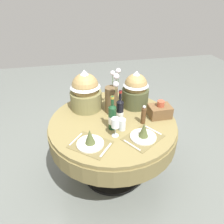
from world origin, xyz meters
TOP-DOWN VIEW (x-y plane):
  - ground at (0.00, 0.00)m, footprint 8.00×8.00m
  - dining_table at (0.00, 0.00)m, footprint 1.33×1.33m
  - place_setting_left at (-0.27, -0.33)m, footprint 0.43×0.42m
  - place_setting_right at (0.21, -0.34)m, footprint 0.43×0.40m
  - flower_vase at (0.03, 0.17)m, footprint 0.18×0.25m
  - wine_bottle_left at (0.06, -0.08)m, footprint 0.07×0.07m
  - wine_bottle_centre at (-0.03, -0.13)m, footprint 0.08×0.08m
  - wine_glass_left at (-0.03, -0.25)m, footprint 0.07×0.07m
  - tumbler_near_left at (0.06, -0.17)m, footprint 0.07×0.07m
  - pepper_mill at (0.29, -0.11)m, footprint 0.05×0.05m
  - gift_tub_back_left at (-0.23, 0.31)m, footprint 0.34×0.34m
  - gift_tub_back_right at (0.31, 0.25)m, footprint 0.30×0.30m
  - woven_basket_side_right at (0.50, -0.03)m, footprint 0.23×0.17m

SIDE VIEW (x-z plane):
  - ground at x=0.00m, z-range 0.00..0.00m
  - dining_table at x=0.00m, z-range 0.23..0.98m
  - place_setting_left at x=-0.27m, z-range 0.71..0.87m
  - place_setting_right at x=0.21m, z-range 0.71..0.87m
  - tumbler_near_left at x=0.06m, z-range 0.75..0.86m
  - woven_basket_side_right at x=0.50m, z-range 0.72..0.91m
  - pepper_mill at x=0.29m, z-range 0.74..0.94m
  - wine_bottle_centre at x=-0.03m, z-range 0.70..1.05m
  - wine_glass_left at x=-0.03m, z-range 0.79..0.98m
  - wine_bottle_left at x=0.06m, z-range 0.70..1.07m
  - flower_vase at x=0.03m, z-range 0.69..1.15m
  - gift_tub_back_right at x=0.31m, z-range 0.76..1.17m
  - gift_tub_back_left at x=-0.23m, z-range 0.75..1.20m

